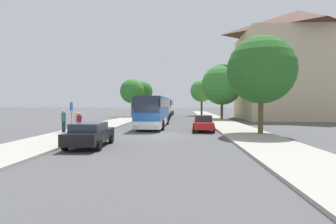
% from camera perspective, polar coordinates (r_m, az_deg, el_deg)
% --- Properties ---
extents(ground_plane, '(300.00, 300.00, 0.00)m').
position_cam_1_polar(ground_plane, '(21.28, -1.66, -5.04)').
color(ground_plane, '#4C4C4F').
rests_on(ground_plane, ground).
extents(sidewalk_left, '(4.00, 120.00, 0.15)m').
position_cam_1_polar(sidewalk_left, '(22.93, -19.43, -4.46)').
color(sidewalk_left, '#A39E93').
rests_on(sidewalk_left, ground_plane).
extents(sidewalk_right, '(4.00, 120.00, 0.15)m').
position_cam_1_polar(sidewalk_right, '(21.85, 17.03, -4.74)').
color(sidewalk_right, '#A39E93').
rests_on(sidewalk_right, ground_plane).
extents(building_right_background, '(17.27, 12.42, 17.39)m').
position_cam_1_polar(building_right_background, '(47.37, 26.22, 9.11)').
color(building_right_background, '#C6B28E').
rests_on(building_right_background, ground_plane).
extents(bus_front, '(2.88, 11.88, 3.25)m').
position_cam_1_polar(bus_front, '(28.60, -3.04, 0.22)').
color(bus_front, silver).
rests_on(bus_front, ground_plane).
extents(bus_middle, '(2.87, 10.60, 3.25)m').
position_cam_1_polar(bus_middle, '(42.75, -1.32, 0.76)').
color(bus_middle, '#2D2D2D').
rests_on(bus_middle, ground_plane).
extents(bus_rear, '(2.85, 11.47, 3.36)m').
position_cam_1_polar(bus_rear, '(57.94, -0.25, 1.10)').
color(bus_rear, '#2D519E').
rests_on(bus_rear, ground_plane).
extents(parked_car_left_curb, '(2.14, 4.43, 1.43)m').
position_cam_1_polar(parked_car_left_curb, '(16.13, -16.65, -4.62)').
color(parked_car_left_curb, black).
rests_on(parked_car_left_curb, ground_plane).
extents(parked_car_right_near, '(2.10, 4.68, 1.45)m').
position_cam_1_polar(parked_car_right_near, '(24.55, 7.67, -2.36)').
color(parked_car_right_near, red).
rests_on(parked_car_right_near, ground_plane).
extents(bus_stop_sign, '(0.08, 0.45, 2.53)m').
position_cam_1_polar(bus_stop_sign, '(20.83, -20.28, -0.55)').
color(bus_stop_sign, gray).
rests_on(bus_stop_sign, sidewalk_left).
extents(pedestrian_waiting_near, '(0.36, 0.36, 1.88)m').
position_cam_1_polar(pedestrian_waiting_near, '(23.53, -21.76, -1.80)').
color(pedestrian_waiting_near, '#23232D').
rests_on(pedestrian_waiting_near, sidewalk_left).
extents(pedestrian_waiting_far, '(0.36, 0.36, 1.79)m').
position_cam_1_polar(pedestrian_waiting_far, '(19.81, -18.78, -2.58)').
color(pedestrian_waiting_far, '#23232D').
rests_on(pedestrian_waiting_far, sidewalk_left).
extents(pedestrian_walking_back, '(0.36, 0.36, 1.71)m').
position_cam_1_polar(pedestrian_walking_back, '(22.61, -19.32, -2.15)').
color(pedestrian_walking_back, '#23232D').
rests_on(pedestrian_walking_back, sidewalk_left).
extents(tree_left_near, '(4.52, 4.52, 6.96)m').
position_cam_1_polar(tree_left_near, '(49.22, -7.79, 4.50)').
color(tree_left_near, '#513D23').
rests_on(tree_left_near, sidewalk_left).
extents(tree_left_far, '(4.10, 4.10, 7.02)m').
position_cam_1_polar(tree_left_far, '(55.45, -5.47, 4.47)').
color(tree_left_far, '#513D23').
rests_on(tree_left_far, sidewalk_left).
extents(tree_right_near, '(5.37, 5.37, 7.76)m').
position_cam_1_polar(tree_right_near, '(22.30, 19.62, 8.60)').
color(tree_right_near, brown).
rests_on(tree_right_near, sidewalk_right).
extents(tree_right_mid, '(4.73, 4.73, 7.47)m').
position_cam_1_polar(tree_right_mid, '(55.58, 7.33, 4.61)').
color(tree_right_mid, '#47331E').
rests_on(tree_right_mid, sidewalk_right).
extents(tree_right_far, '(6.33, 6.33, 8.53)m').
position_cam_1_polar(tree_right_far, '(42.20, 11.67, 5.82)').
color(tree_right_far, brown).
rests_on(tree_right_far, sidewalk_right).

